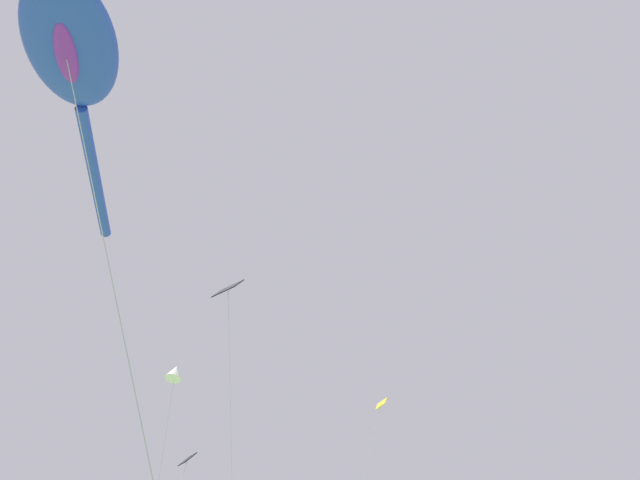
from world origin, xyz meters
TOP-DOWN VIEW (x-y plane):
  - big_show_kite at (-6.75, 10.02)m, footprint 7.77×9.05m
  - small_kite_box_yellow at (1.94, 16.54)m, footprint 1.24×1.85m
  - small_kite_tiny_distant at (3.18, 15.42)m, footprint 2.49×1.35m
  - small_kite_diamond_red at (8.73, 24.95)m, footprint 1.73×1.08m
  - small_kite_delta_white at (13.58, 16.75)m, footprint 3.45×2.65m

SIDE VIEW (x-z plane):
  - small_kite_diamond_red at x=8.73m, z-range 4.99..16.72m
  - small_kite_box_yellow at x=1.94m, z-range 5.38..16.97m
  - small_kite_delta_white at x=13.58m, z-range 5.28..19.09m
  - small_kite_tiny_distant at x=3.18m, z-range 6.62..21.95m
  - big_show_kite at x=-6.75m, z-range 7.44..23.37m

